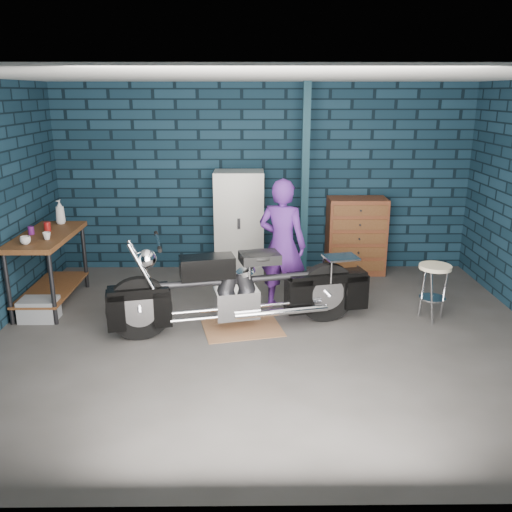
{
  "coord_description": "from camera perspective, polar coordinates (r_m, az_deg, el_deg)",
  "views": [
    {
      "loc": [
        -0.19,
        -5.37,
        2.55
      ],
      "look_at": [
        -0.13,
        0.3,
        0.84
      ],
      "focal_mm": 38.0,
      "sensor_mm": 36.0,
      "label": 1
    }
  ],
  "objects": [
    {
      "name": "shop_stool",
      "position": [
        6.61,
        18.12,
        -3.68
      ],
      "size": [
        0.41,
        0.41,
        0.67
      ],
      "primitive_type": null,
      "rotation": [
        0.0,
        0.0,
        0.13
      ],
      "color": "beige",
      "rests_on": "ground"
    },
    {
      "name": "drip_mat",
      "position": [
        6.17,
        -1.45,
        -7.59
      ],
      "size": [
        0.98,
        0.81,
        0.01
      ],
      "primitive_type": "cube",
      "rotation": [
        0.0,
        0.0,
        0.22
      ],
      "color": "brown",
      "rests_on": "ground"
    },
    {
      "name": "locker",
      "position": [
        7.82,
        -1.78,
        3.47
      ],
      "size": [
        0.7,
        0.5,
        1.5
      ],
      "primitive_type": "cube",
      "color": "beige",
      "rests_on": "ground"
    },
    {
      "name": "workbench",
      "position": [
        7.16,
        -20.9,
        -1.35
      ],
      "size": [
        0.6,
        1.4,
        0.91
      ],
      "primitive_type": "cube",
      "color": "brown",
      "rests_on": "ground"
    },
    {
      "name": "bottle",
      "position": [
        7.51,
        -19.94,
        4.4
      ],
      "size": [
        0.15,
        0.15,
        0.31
      ],
      "primitive_type": "imported",
      "rotation": [
        0.0,
        0.0,
        -0.26
      ],
      "color": "gray",
      "rests_on": "workbench"
    },
    {
      "name": "mug_purple",
      "position": [
        7.07,
        -22.6,
        2.49
      ],
      "size": [
        0.09,
        0.09,
        0.1
      ],
      "primitive_type": "cylinder",
      "rotation": [
        0.0,
        0.0,
        -0.27
      ],
      "color": "#621B6C",
      "rests_on": "workbench"
    },
    {
      "name": "person",
      "position": [
        6.5,
        2.77,
        1.17
      ],
      "size": [
        0.69,
        0.57,
        1.6
      ],
      "primitive_type": "imported",
      "rotation": [
        0.0,
        0.0,
        2.76
      ],
      "color": "#461D6F",
      "rests_on": "ground"
    },
    {
      "name": "mug_red",
      "position": [
        7.18,
        -21.12,
        2.92
      ],
      "size": [
        0.09,
        0.09,
        0.11
      ],
      "primitive_type": "cylinder",
      "rotation": [
        0.0,
        0.0,
        -0.15
      ],
      "color": "maroon",
      "rests_on": "workbench"
    },
    {
      "name": "support_post",
      "position": [
        7.46,
        5.16,
        7.47
      ],
      "size": [
        0.1,
        0.1,
        2.7
      ],
      "primitive_type": "cube",
      "color": "#122F3A",
      "rests_on": "ground"
    },
    {
      "name": "room_walls",
      "position": [
        5.96,
        1.26,
        10.56
      ],
      "size": [
        6.02,
        5.01,
        2.71
      ],
      "color": "black",
      "rests_on": "ground"
    },
    {
      "name": "ground",
      "position": [
        5.95,
        1.31,
        -8.58
      ],
      "size": [
        6.0,
        6.0,
        0.0
      ],
      "primitive_type": "plane",
      "color": "#474443",
      "rests_on": "ground"
    },
    {
      "name": "tool_chest",
      "position": [
        8.01,
        10.49,
        2.09
      ],
      "size": [
        0.83,
        0.46,
        1.11
      ],
      "primitive_type": "cube",
      "color": "brown",
      "rests_on": "ground"
    },
    {
      "name": "motorcycle",
      "position": [
        5.96,
        -1.49,
        -2.82
      ],
      "size": [
        2.58,
        1.2,
        1.1
      ],
      "primitive_type": null,
      "rotation": [
        0.0,
        0.0,
        0.22
      ],
      "color": "black",
      "rests_on": "ground"
    },
    {
      "name": "cup_b",
      "position": [
        6.77,
        -21.17,
        1.99
      ],
      "size": [
        0.11,
        0.11,
        0.09
      ],
      "primitive_type": "imported",
      "rotation": [
        0.0,
        0.0,
        0.3
      ],
      "color": "beige",
      "rests_on": "workbench"
    },
    {
      "name": "storage_bin",
      "position": [
        6.82,
        -21.86,
        -5.25
      ],
      "size": [
        0.42,
        0.3,
        0.26
      ],
      "primitive_type": "cube",
      "color": "gray",
      "rests_on": "ground"
    },
    {
      "name": "cup_a",
      "position": [
        6.64,
        -23.11,
        1.52
      ],
      "size": [
        0.15,
        0.15,
        0.09
      ],
      "primitive_type": "imported",
      "rotation": [
        0.0,
        0.0,
        0.4
      ],
      "color": "beige",
      "rests_on": "workbench"
    }
  ]
}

